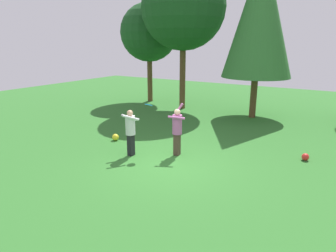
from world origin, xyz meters
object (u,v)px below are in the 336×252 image
(frisbee, at_px, (149,105))
(tree_left, at_px, (183,7))
(person_thrower, at_px, (177,128))
(tree_center, at_px, (260,14))
(ball_red, at_px, (305,157))
(person_catcher, at_px, (130,129))
(ball_yellow, at_px, (115,137))
(tree_far_left, at_px, (149,33))

(frisbee, bearing_deg, tree_left, 110.40)
(person_thrower, relative_size, tree_center, 0.22)
(tree_center, bearing_deg, ball_red, -56.92)
(person_catcher, relative_size, ball_yellow, 6.01)
(person_thrower, height_order, tree_left, tree_left)
(frisbee, relative_size, tree_left, 0.03)
(person_catcher, xyz_separation_m, tree_center, (2.01, 7.88, 4.27))
(person_catcher, xyz_separation_m, frisbee, (0.44, 0.50, 0.82))
(person_thrower, distance_m, tree_center, 8.20)
(ball_red, xyz_separation_m, tree_left, (-7.67, 5.15, 5.67))
(person_thrower, xyz_separation_m, ball_yellow, (-2.96, 0.08, -0.86))
(person_thrower, bearing_deg, tree_far_left, -72.16)
(tree_center, bearing_deg, person_thrower, -95.21)
(frisbee, xyz_separation_m, tree_center, (1.57, 7.38, 3.45))
(ball_red, bearing_deg, person_catcher, -153.00)
(person_thrower, relative_size, frisbee, 6.71)
(person_catcher, relative_size, tree_left, 0.20)
(frisbee, distance_m, ball_yellow, 2.66)
(ball_yellow, bearing_deg, tree_left, 95.94)
(ball_yellow, distance_m, tree_far_left, 9.66)
(ball_yellow, bearing_deg, person_catcher, -31.25)
(person_thrower, relative_size, ball_yellow, 6.76)
(ball_red, relative_size, ball_yellow, 0.90)
(ball_red, height_order, tree_center, tree_center)
(person_catcher, relative_size, frisbee, 5.96)
(tree_left, bearing_deg, person_thrower, -62.25)
(person_thrower, xyz_separation_m, ball_red, (3.99, 1.84, -0.88))
(person_catcher, bearing_deg, ball_yellow, 99.86)
(person_thrower, xyz_separation_m, frisbee, (-0.93, -0.39, 0.79))
(tree_left, bearing_deg, frisbee, -69.60)
(ball_red, relative_size, tree_center, 0.03)
(tree_far_left, height_order, tree_left, tree_left)
(frisbee, relative_size, tree_center, 0.03)
(person_catcher, bearing_deg, person_thrower, -15.98)
(tree_center, distance_m, tree_left, 4.35)
(person_thrower, xyz_separation_m, tree_far_left, (-6.67, 7.86, 3.49))
(person_thrower, xyz_separation_m, person_catcher, (-1.37, -0.89, -0.03))
(person_catcher, height_order, tree_left, tree_left)
(tree_far_left, bearing_deg, person_catcher, -58.79)
(tree_left, bearing_deg, ball_red, -33.88)
(ball_red, distance_m, tree_center, 8.00)
(tree_center, xyz_separation_m, tree_left, (-4.32, 0.00, 0.55))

